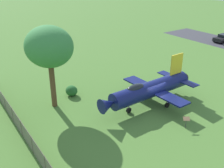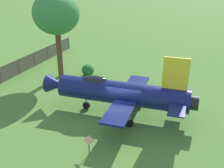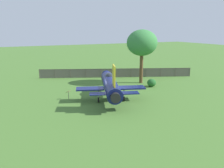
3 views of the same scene
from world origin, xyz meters
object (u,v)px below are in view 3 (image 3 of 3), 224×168
shade_tree (142,43)px  shrub_near_fence (152,83)px  display_jet (110,84)px  info_plaque (68,93)px

shade_tree → shrub_near_fence: shade_tree is taller
display_jet → shade_tree: 11.08m
display_jet → info_plaque: bearing=88.1°
shade_tree → info_plaque: size_ratio=7.63×
shrub_near_fence → display_jet: bearing=107.7°
display_jet → shrub_near_fence: bearing=-52.5°
display_jet → shrub_near_fence: size_ratio=8.30×
shrub_near_fence → info_plaque: 13.44m
shrub_near_fence → info_plaque: size_ratio=1.24×
display_jet → info_plaque: 5.44m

